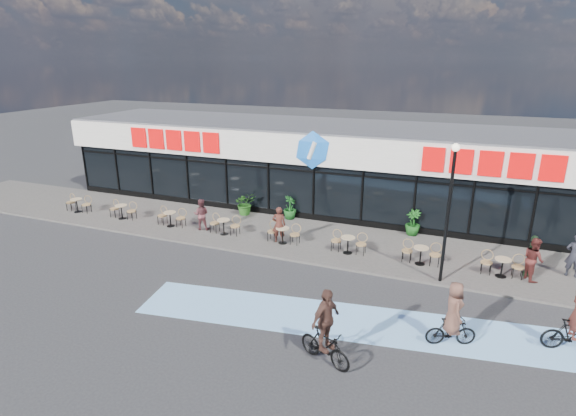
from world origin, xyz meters
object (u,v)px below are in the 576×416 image
(patron_right, at_px, (201,214))
(pedestrian_a, at_px, (532,256))
(lamp_post, at_px, (449,203))
(bistro_set_0, at_px, (78,203))
(pedestrian_b, at_px, (533,259))
(patron_left, at_px, (279,225))
(potted_plant_left, at_px, (245,203))
(potted_plant_right, at_px, (413,222))
(pedestrian_c, at_px, (575,255))
(cyclist_b, at_px, (574,329))
(potted_plant_mid, at_px, (290,208))
(cyclist_a, at_px, (453,319))

(patron_right, relative_size, pedestrian_a, 0.93)
(lamp_post, bearing_deg, bistro_set_0, 176.08)
(pedestrian_a, xyz_separation_m, pedestrian_b, (0.02, -0.32, 0.01))
(patron_left, bearing_deg, lamp_post, 149.99)
(potted_plant_left, relative_size, pedestrian_a, 0.74)
(pedestrian_b, bearing_deg, pedestrian_a, -20.33)
(lamp_post, height_order, potted_plant_right, lamp_post)
(pedestrian_a, height_order, pedestrian_b, pedestrian_b)
(patron_left, height_order, pedestrian_c, pedestrian_c)
(bistro_set_0, height_order, pedestrian_b, pedestrian_b)
(patron_right, bearing_deg, cyclist_b, 145.88)
(bistro_set_0, distance_m, cyclist_b, 23.09)
(bistro_set_0, distance_m, potted_plant_right, 17.67)
(potted_plant_mid, height_order, cyclist_a, cyclist_a)
(lamp_post, height_order, potted_plant_left, lamp_post)
(lamp_post, relative_size, bistro_set_0, 3.38)
(pedestrian_a, bearing_deg, lamp_post, -57.47)
(lamp_post, bearing_deg, pedestrian_b, 23.27)
(cyclist_b, bearing_deg, pedestrian_a, 97.56)
(potted_plant_mid, distance_m, pedestrian_b, 11.34)
(patron_left, distance_m, pedestrian_a, 10.26)
(pedestrian_a, xyz_separation_m, pedestrian_c, (1.50, 0.54, 0.04))
(pedestrian_a, bearing_deg, cyclist_a, -20.86)
(pedestrian_a, bearing_deg, potted_plant_mid, -99.55)
(patron_left, distance_m, cyclist_a, 9.21)
(pedestrian_a, bearing_deg, patron_right, -84.45)
(pedestrian_a, relative_size, cyclist_a, 0.82)
(lamp_post, bearing_deg, potted_plant_mid, 150.45)
(lamp_post, distance_m, potted_plant_right, 5.28)
(bistro_set_0, bearing_deg, patron_left, -0.08)
(potted_plant_mid, bearing_deg, pedestrian_b, -15.52)
(patron_right, bearing_deg, potted_plant_mid, -157.14)
(bistro_set_0, relative_size, potted_plant_mid, 1.28)
(cyclist_a, bearing_deg, pedestrian_a, 64.73)
(potted_plant_left, xyz_separation_m, potted_plant_mid, (2.48, 0.23, -0.01))
(potted_plant_left, height_order, potted_plant_right, potted_plant_right)
(patron_left, distance_m, patron_right, 4.13)
(lamp_post, xyz_separation_m, potted_plant_mid, (-7.75, 4.40, -2.49))
(potted_plant_mid, distance_m, potted_plant_right, 6.21)
(lamp_post, relative_size, potted_plant_mid, 4.33)
(potted_plant_left, bearing_deg, patron_left, -42.63)
(lamp_post, bearing_deg, patron_left, 169.77)
(patron_right, distance_m, pedestrian_b, 14.39)
(potted_plant_left, height_order, potted_plant_mid, potted_plant_left)
(bistro_set_0, bearing_deg, lamp_post, -3.92)
(cyclist_b, bearing_deg, pedestrian_b, 97.88)
(pedestrian_c, distance_m, cyclist_a, 7.42)
(bistro_set_0, relative_size, potted_plant_right, 1.25)
(lamp_post, relative_size, pedestrian_a, 3.14)
(patron_left, relative_size, pedestrian_b, 1.00)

